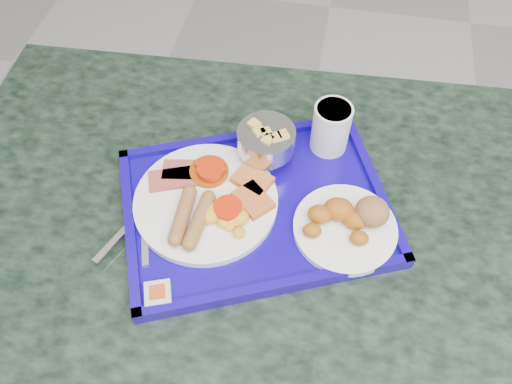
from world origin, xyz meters
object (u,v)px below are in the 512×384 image
(table, at_px, (259,268))
(tray, at_px, (256,207))
(bread_plate, at_px, (349,222))
(juice_cup, at_px, (331,126))
(main_plate, at_px, (209,201))
(fruit_bowl, at_px, (266,140))

(table, distance_m, tray, 0.20)
(tray, relative_size, bread_plate, 3.13)
(tray, relative_size, juice_cup, 5.61)
(tray, bearing_deg, main_plate, -169.76)
(tray, height_order, bread_plate, bread_plate)
(tray, xyz_separation_m, main_plate, (-0.08, -0.01, 0.02))
(bread_plate, relative_size, fruit_bowl, 1.66)
(table, distance_m, bread_plate, 0.27)
(main_plate, height_order, bread_plate, bread_plate)
(tray, distance_m, bread_plate, 0.16)
(bread_plate, xyz_separation_m, juice_cup, (-0.05, 0.17, 0.03))
(main_plate, bearing_deg, bread_plate, -0.18)
(table, bearing_deg, main_plate, 178.86)
(bread_plate, bearing_deg, table, -179.61)
(table, bearing_deg, fruit_bowl, 95.70)
(tray, distance_m, juice_cup, 0.20)
(fruit_bowl, bearing_deg, main_plate, -121.65)
(table, relative_size, bread_plate, 7.07)
(tray, relative_size, fruit_bowl, 5.19)
(tray, bearing_deg, fruit_bowl, 91.26)
(main_plate, relative_size, bread_plate, 1.44)
(main_plate, xyz_separation_m, fruit_bowl, (0.08, 0.12, 0.03))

